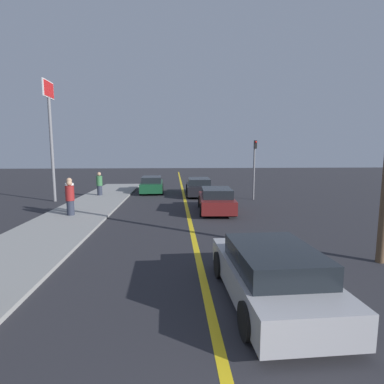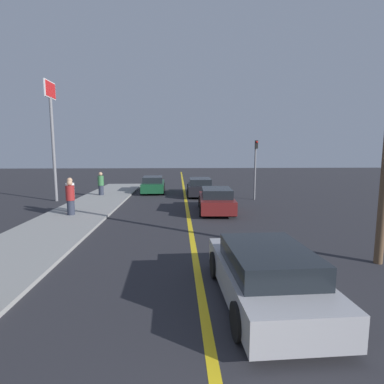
{
  "view_description": "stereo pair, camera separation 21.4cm",
  "coord_description": "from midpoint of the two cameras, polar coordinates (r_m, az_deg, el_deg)",
  "views": [
    {
      "loc": [
        -0.73,
        -1.14,
        3.27
      ],
      "look_at": [
        0.23,
        14.9,
        1.12
      ],
      "focal_mm": 28.0,
      "sensor_mm": 36.0,
      "label": 1
    },
    {
      "loc": [
        -0.52,
        -1.16,
        3.27
      ],
      "look_at": [
        0.23,
        14.9,
        1.12
      ],
      "focal_mm": 28.0,
      "sensor_mm": 36.0,
      "label": 2
    }
  ],
  "objects": [
    {
      "name": "road_center_line",
      "position": [
        19.44,
        -1.56,
        -2.04
      ],
      "size": [
        0.2,
        60.0,
        0.01
      ],
      "color": "gold",
      "rests_on": "ground_plane"
    },
    {
      "name": "sidewalk_left",
      "position": [
        16.68,
        -21.31,
        -3.99
      ],
      "size": [
        3.37,
        28.8,
        0.12
      ],
      "color": "gray",
      "rests_on": "ground_plane"
    },
    {
      "name": "car_near_right_lane",
      "position": [
        6.95,
        13.95,
        -14.93
      ],
      "size": [
        2.09,
        4.32,
        1.28
      ],
      "rotation": [
        0.0,
        0.0,
        0.03
      ],
      "color": "#9E9EA3",
      "rests_on": "ground_plane"
    },
    {
      "name": "car_ahead_center",
      "position": [
        16.47,
        4.25,
        -1.56
      ],
      "size": [
        2.06,
        4.27,
        1.32
      ],
      "rotation": [
        0.0,
        0.0,
        -0.05
      ],
      "color": "maroon",
      "rests_on": "ground_plane"
    },
    {
      "name": "car_far_distant",
      "position": [
        22.76,
        1.02,
        1.01
      ],
      "size": [
        2.01,
        4.82,
        1.31
      ],
      "rotation": [
        0.0,
        0.0,
        -0.03
      ],
      "color": "black",
      "rests_on": "ground_plane"
    },
    {
      "name": "car_parked_left_lot",
      "position": [
        24.54,
        -7.92,
        1.4
      ],
      "size": [
        1.97,
        4.45,
        1.31
      ],
      "rotation": [
        0.0,
        0.0,
        0.03
      ],
      "color": "#144728",
      "rests_on": "ground_plane"
    },
    {
      "name": "pedestrian_mid_group",
      "position": [
        16.18,
        -22.57,
        -1.07
      ],
      "size": [
        0.42,
        0.42,
        1.76
      ],
      "color": "#282D3D",
      "rests_on": "sidewalk_left"
    },
    {
      "name": "pedestrian_far_standing",
      "position": [
        16.9,
        -22.57,
        -0.59
      ],
      "size": [
        0.43,
        0.43,
        1.82
      ],
      "color": "#282D3D",
      "rests_on": "sidewalk_left"
    },
    {
      "name": "pedestrian_by_sign",
      "position": [
        22.95,
        -17.48,
        1.49
      ],
      "size": [
        0.43,
        0.43,
        1.69
      ],
      "color": "#282D3D",
      "rests_on": "sidewalk_left"
    },
    {
      "name": "traffic_light",
      "position": [
        20.89,
        11.5,
        5.32
      ],
      "size": [
        0.18,
        0.4,
        4.04
      ],
      "color": "slate",
      "rests_on": "ground_plane"
    },
    {
      "name": "roadside_sign",
      "position": [
        21.89,
        -25.7,
        12.57
      ],
      "size": [
        0.2,
        1.59,
        7.76
      ],
      "color": "slate",
      "rests_on": "ground_plane"
    }
  ]
}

